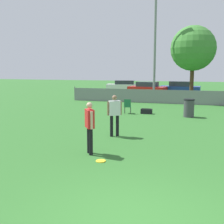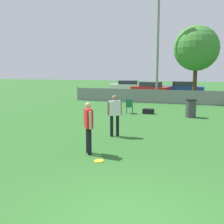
{
  "view_description": "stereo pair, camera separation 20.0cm",
  "coord_description": "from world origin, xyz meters",
  "px_view_note": "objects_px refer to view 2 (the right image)",
  "views": [
    {
      "loc": [
        1.09,
        -4.58,
        2.74
      ],
      "look_at": [
        -2.3,
        5.9,
        1.05
      ],
      "focal_mm": 45.0,
      "sensor_mm": 36.0,
      "label": 1
    },
    {
      "loc": [
        1.28,
        -4.51,
        2.74
      ],
      "look_at": [
        -2.3,
        5.9,
        1.05
      ],
      "focal_mm": 45.0,
      "sensor_mm": 36.0,
      "label": 2
    }
  ],
  "objects_px": {
    "frisbee_disc": "(99,161)",
    "parked_car_white": "(128,86)",
    "player_receiver_white": "(115,112)",
    "parked_car_red": "(151,88)",
    "folding_chair_sideline": "(129,106)",
    "gear_bag_sideline": "(148,111)",
    "light_pole": "(158,34)",
    "player_thrower_red": "(88,124)",
    "tree_near_pole": "(196,48)",
    "parked_car_blue": "(184,88)",
    "trash_bin": "(191,108)"
  },
  "relations": [
    {
      "from": "player_receiver_white",
      "to": "gear_bag_sideline",
      "type": "bearing_deg",
      "value": 56.08
    },
    {
      "from": "frisbee_disc",
      "to": "folding_chair_sideline",
      "type": "xyz_separation_m",
      "value": [
        -1.57,
        9.08,
        0.49
      ]
    },
    {
      "from": "light_pole",
      "to": "frisbee_disc",
      "type": "distance_m",
      "value": 16.8
    },
    {
      "from": "tree_near_pole",
      "to": "frisbee_disc",
      "type": "xyz_separation_m",
      "value": [
        -1.91,
        -16.67,
        -4.38
      ]
    },
    {
      "from": "tree_near_pole",
      "to": "gear_bag_sideline",
      "type": "xyz_separation_m",
      "value": [
        -2.36,
        -7.27,
        -4.24
      ]
    },
    {
      "from": "gear_bag_sideline",
      "to": "parked_car_blue",
      "type": "relative_size",
      "value": 0.16
    },
    {
      "from": "gear_bag_sideline",
      "to": "parked_car_blue",
      "type": "distance_m",
      "value": 14.47
    },
    {
      "from": "trash_bin",
      "to": "parked_car_red",
      "type": "distance_m",
      "value": 14.26
    },
    {
      "from": "folding_chair_sideline",
      "to": "gear_bag_sideline",
      "type": "height_order",
      "value": "folding_chair_sideline"
    },
    {
      "from": "light_pole",
      "to": "gear_bag_sideline",
      "type": "bearing_deg",
      "value": -84.33
    },
    {
      "from": "parked_car_red",
      "to": "gear_bag_sideline",
      "type": "bearing_deg",
      "value": -69.0
    },
    {
      "from": "player_receiver_white",
      "to": "parked_car_red",
      "type": "xyz_separation_m",
      "value": [
        -2.31,
        19.14,
        -0.32
      ]
    },
    {
      "from": "parked_car_blue",
      "to": "gear_bag_sideline",
      "type": "bearing_deg",
      "value": -91.68
    },
    {
      "from": "tree_near_pole",
      "to": "folding_chair_sideline",
      "type": "bearing_deg",
      "value": -114.65
    },
    {
      "from": "tree_near_pole",
      "to": "parked_car_red",
      "type": "height_order",
      "value": "tree_near_pole"
    },
    {
      "from": "light_pole",
      "to": "trash_bin",
      "type": "bearing_deg",
      "value": -65.13
    },
    {
      "from": "player_thrower_red",
      "to": "trash_bin",
      "type": "bearing_deg",
      "value": 126.17
    },
    {
      "from": "frisbee_disc",
      "to": "gear_bag_sideline",
      "type": "bearing_deg",
      "value": 92.7
    },
    {
      "from": "player_receiver_white",
      "to": "parked_car_white",
      "type": "height_order",
      "value": "player_receiver_white"
    },
    {
      "from": "light_pole",
      "to": "folding_chair_sideline",
      "type": "distance_m",
      "value": 8.43
    },
    {
      "from": "frisbee_disc",
      "to": "parked_car_red",
      "type": "height_order",
      "value": "parked_car_red"
    },
    {
      "from": "tree_near_pole",
      "to": "gear_bag_sideline",
      "type": "bearing_deg",
      "value": -107.97
    },
    {
      "from": "light_pole",
      "to": "frisbee_disc",
      "type": "bearing_deg",
      "value": -86.09
    },
    {
      "from": "frisbee_disc",
      "to": "parked_car_white",
      "type": "xyz_separation_m",
      "value": [
        -6.67,
        26.98,
        0.64
      ]
    },
    {
      "from": "light_pole",
      "to": "parked_car_red",
      "type": "xyz_separation_m",
      "value": [
        -1.79,
        6.48,
        -4.84
      ]
    },
    {
      "from": "gear_bag_sideline",
      "to": "parked_car_white",
      "type": "distance_m",
      "value": 18.65
    },
    {
      "from": "frisbee_disc",
      "to": "trash_bin",
      "type": "bearing_deg",
      "value": 76.76
    },
    {
      "from": "tree_near_pole",
      "to": "folding_chair_sideline",
      "type": "height_order",
      "value": "tree_near_pole"
    },
    {
      "from": "parked_car_white",
      "to": "gear_bag_sideline",
      "type": "bearing_deg",
      "value": -80.07
    },
    {
      "from": "trash_bin",
      "to": "parked_car_red",
      "type": "xyz_separation_m",
      "value": [
        -4.98,
        13.36,
        0.14
      ]
    },
    {
      "from": "parked_car_white",
      "to": "parked_car_blue",
      "type": "distance_m",
      "value": 7.78
    },
    {
      "from": "folding_chair_sideline",
      "to": "parked_car_white",
      "type": "height_order",
      "value": "parked_car_white"
    },
    {
      "from": "light_pole",
      "to": "parked_car_blue",
      "type": "height_order",
      "value": "light_pole"
    },
    {
      "from": "folding_chair_sideline",
      "to": "parked_car_white",
      "type": "bearing_deg",
      "value": -84.27
    },
    {
      "from": "player_receiver_white",
      "to": "folding_chair_sideline",
      "type": "distance_m",
      "value": 6.01
    },
    {
      "from": "player_receiver_white",
      "to": "player_thrower_red",
      "type": "bearing_deg",
      "value": -123.43
    },
    {
      "from": "player_thrower_red",
      "to": "parked_car_red",
      "type": "xyz_separation_m",
      "value": [
        -2.28,
        21.72,
        -0.32
      ]
    },
    {
      "from": "light_pole",
      "to": "frisbee_disc",
      "type": "height_order",
      "value": "light_pole"
    },
    {
      "from": "player_receiver_white",
      "to": "parked_car_blue",
      "type": "height_order",
      "value": "player_receiver_white"
    },
    {
      "from": "folding_chair_sideline",
      "to": "frisbee_disc",
      "type": "bearing_deg",
      "value": 89.63
    },
    {
      "from": "trash_bin",
      "to": "player_thrower_red",
      "type": "bearing_deg",
      "value": -107.9
    },
    {
      "from": "tree_near_pole",
      "to": "player_receiver_white",
      "type": "distance_m",
      "value": 14.14
    },
    {
      "from": "folding_chair_sideline",
      "to": "gear_bag_sideline",
      "type": "relative_size",
      "value": 1.34
    },
    {
      "from": "light_pole",
      "to": "player_thrower_red",
      "type": "relative_size",
      "value": 5.59
    },
    {
      "from": "tree_near_pole",
      "to": "trash_bin",
      "type": "xyz_separation_m",
      "value": [
        0.19,
        -7.71,
        -3.87
      ]
    },
    {
      "from": "light_pole",
      "to": "gear_bag_sideline",
      "type": "relative_size",
      "value": 14.08
    },
    {
      "from": "player_receiver_white",
      "to": "parked_car_red",
      "type": "bearing_deg",
      "value": 64.06
    },
    {
      "from": "tree_near_pole",
      "to": "parked_car_blue",
      "type": "height_order",
      "value": "tree_near_pole"
    },
    {
      "from": "player_receiver_white",
      "to": "trash_bin",
      "type": "xyz_separation_m",
      "value": [
        2.67,
        5.79,
        -0.47
      ]
    },
    {
      "from": "parked_car_blue",
      "to": "parked_car_white",
      "type": "bearing_deg",
      "value": 158.09
    }
  ]
}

